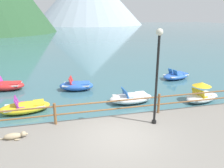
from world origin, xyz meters
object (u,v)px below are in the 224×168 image
(pedal_boat_3, at_px, (131,98))
(pedal_boat_2, at_px, (202,95))
(pedal_boat_1, at_px, (5,85))
(pedal_boat_4, at_px, (25,107))
(lamp_post, at_px, (157,69))
(pedal_boat_5, at_px, (77,85))
(pedal_boat_0, at_px, (176,76))
(dog_resting, at_px, (15,136))

(pedal_boat_3, bearing_deg, pedal_boat_2, -11.74)
(pedal_boat_1, xyz_separation_m, pedal_boat_3, (7.53, -4.19, -0.03))
(pedal_boat_3, bearing_deg, pedal_boat_4, 179.54)
(lamp_post, relative_size, pedal_boat_1, 1.49)
(pedal_boat_5, bearing_deg, pedal_boat_3, -46.85)
(pedal_boat_5, bearing_deg, pedal_boat_2, -29.35)
(pedal_boat_0, relative_size, pedal_boat_3, 1.02)
(pedal_boat_1, relative_size, pedal_boat_3, 1.04)
(dog_resting, relative_size, pedal_boat_0, 0.41)
(pedal_boat_1, relative_size, pedal_boat_5, 1.07)
(pedal_boat_5, bearing_deg, pedal_boat_1, 166.30)
(pedal_boat_2, bearing_deg, dog_resting, -165.73)
(pedal_boat_5, bearing_deg, dog_resting, -114.41)
(lamp_post, bearing_deg, pedal_boat_4, 148.43)
(dog_resting, distance_m, pedal_boat_5, 7.02)
(dog_resting, height_order, pedal_boat_4, pedal_boat_4)
(pedal_boat_1, bearing_deg, pedal_boat_5, -13.70)
(pedal_boat_3, xyz_separation_m, pedal_boat_4, (-5.79, 0.05, -0.00))
(pedal_boat_3, bearing_deg, dog_resting, -149.86)
(pedal_boat_0, distance_m, pedal_boat_5, 7.95)
(lamp_post, xyz_separation_m, pedal_boat_0, (5.19, 7.29, -2.55))
(pedal_boat_0, height_order, pedal_boat_4, pedal_boat_4)
(dog_resting, xyz_separation_m, pedal_boat_5, (2.90, 6.39, -0.21))
(pedal_boat_2, distance_m, pedal_boat_4, 9.90)
(pedal_boat_2, height_order, pedal_boat_4, pedal_boat_2)
(lamp_post, height_order, pedal_boat_3, lamp_post)
(pedal_boat_0, bearing_deg, dog_resting, -146.34)
(pedal_boat_0, xyz_separation_m, pedal_boat_5, (-7.91, -0.81, 0.05))
(pedal_boat_1, height_order, pedal_boat_5, pedal_boat_1)
(pedal_boat_1, bearing_deg, pedal_boat_0, -1.48)
(lamp_post, bearing_deg, dog_resting, 179.04)
(pedal_boat_5, bearing_deg, pedal_boat_4, -134.41)
(pedal_boat_0, bearing_deg, pedal_boat_2, -101.94)
(lamp_post, xyz_separation_m, pedal_boat_4, (-5.66, 3.48, -2.53))
(pedal_boat_0, distance_m, pedal_boat_3, 6.36)
(pedal_boat_0, height_order, pedal_boat_1, pedal_boat_1)
(pedal_boat_2, relative_size, pedal_boat_4, 0.91)
(pedal_boat_3, bearing_deg, pedal_boat_1, 150.93)
(lamp_post, distance_m, pedal_boat_1, 10.91)
(pedal_boat_4, xyz_separation_m, pedal_boat_5, (2.94, 3.00, 0.03))
(dog_resting, bearing_deg, pedal_boat_5, 65.59)
(lamp_post, relative_size, pedal_boat_0, 1.51)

